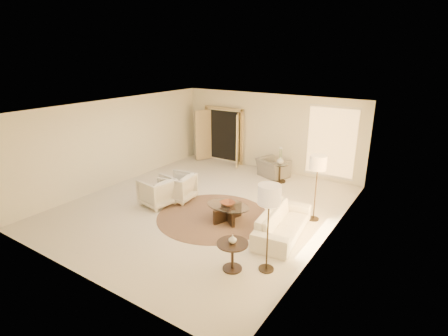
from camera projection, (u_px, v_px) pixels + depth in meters
The scene contains 18 objects.
room at pixel (204, 159), 9.57m from camera, with size 7.04×8.04×2.83m.
windows_right at pixel (330, 184), 7.87m from camera, with size 0.10×6.40×2.40m, color #F9BD63, non-canonical shape.
window_back_corner at pixel (331, 142), 11.52m from camera, with size 1.70×0.10×2.40m, color #F9BD63, non-canonical shape.
curtains_right at pixel (339, 175), 8.62m from camera, with size 0.06×5.20×2.60m, color beige, non-canonical shape.
french_doors at pixel (223, 136), 13.69m from camera, with size 1.95×0.66×2.16m.
area_rug at pixel (213, 216), 9.35m from camera, with size 3.00×3.00×0.01m, color #432B1F.
sofa at pixel (283, 223), 8.32m from camera, with size 2.18×0.85×0.64m, color silver.
armchair_left at pixel (178, 186), 10.27m from camera, with size 0.86×0.81×0.89m, color silver.
armchair_right at pixel (157, 190), 9.94m from camera, with size 0.86×0.80×0.88m, color silver.
accent_chair at pixel (273, 165), 12.22m from camera, with size 0.99×0.64×0.87m, color gray.
coffee_table at pixel (228, 211), 9.05m from camera, with size 1.48×1.48×0.44m.
end_table at pixel (232, 251), 6.96m from camera, with size 0.64×0.64×0.60m.
side_table at pixel (280, 171), 11.75m from camera, with size 0.55×0.55×0.64m.
floor_lamp_near at pixel (318, 166), 8.72m from camera, with size 0.42×0.42×1.75m.
floor_lamp_far at pixel (269, 199), 6.58m from camera, with size 0.44×0.44×1.83m.
bowl at pixel (228, 203), 8.98m from camera, with size 0.37×0.37×0.09m, color brown.
end_vase at pixel (233, 239), 6.87m from camera, with size 0.17×0.17×0.17m, color silver.
side_vase at pixel (280, 160), 11.63m from camera, with size 0.23×0.23×0.24m, color silver.
Camera 1 is at (5.49, -7.35, 4.18)m, focal length 28.00 mm.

